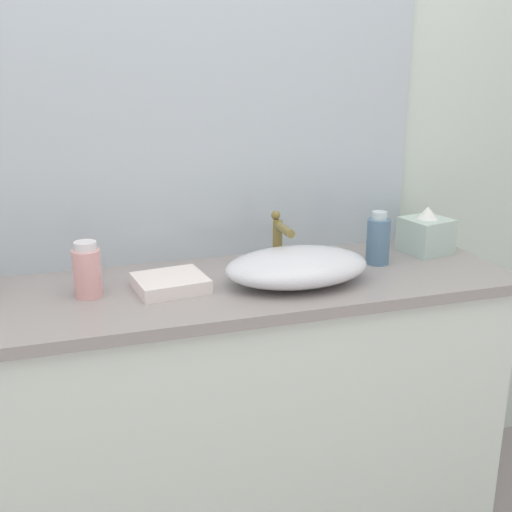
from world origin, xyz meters
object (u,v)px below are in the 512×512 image
sink_basin (297,267)px  lotion_bottle (87,271)px  perfume_bottle (378,240)px  folded_hand_towel (170,283)px  tissue_box (426,233)px

sink_basin → lotion_bottle: lotion_bottle is taller
sink_basin → perfume_bottle: size_ratio=2.52×
sink_basin → lotion_bottle: (-0.57, 0.08, 0.02)m
sink_basin → folded_hand_towel: sink_basin is taller
sink_basin → folded_hand_towel: (-0.35, 0.06, -0.03)m
sink_basin → folded_hand_towel: size_ratio=2.20×
tissue_box → folded_hand_towel: size_ratio=0.86×
lotion_bottle → perfume_bottle: bearing=1.2°
lotion_bottle → perfume_bottle: 0.88m
lotion_bottle → tissue_box: 1.08m
lotion_bottle → folded_hand_towel: (0.22, -0.02, -0.05)m
perfume_bottle → folded_hand_towel: 0.66m
tissue_box → lotion_bottle: bearing=-176.0°
sink_basin → perfume_bottle: 0.32m
perfume_bottle → tissue_box: size_ratio=1.01×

